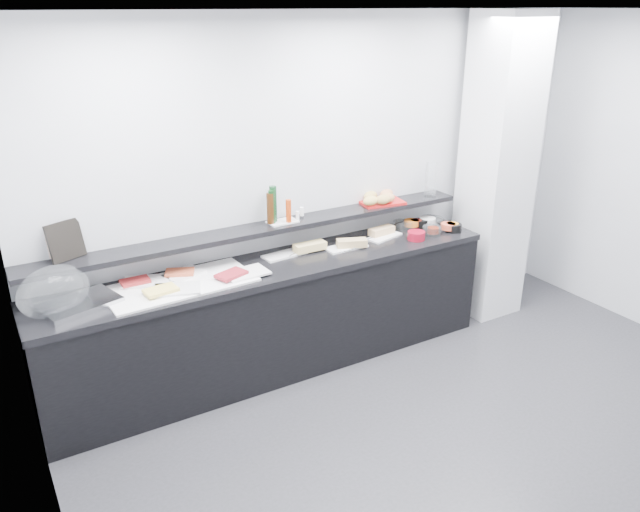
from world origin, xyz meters
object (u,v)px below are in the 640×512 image
condiment_tray (283,222)px  bread_tray (381,202)px  carafe (431,180)px  framed_print (65,241)px  cloche_base (80,304)px  sandwich_plate_mid (346,247)px

condiment_tray → bread_tray: size_ratio=0.63×
bread_tray → carafe: (0.50, -0.05, 0.14)m
framed_print → bread_tray: size_ratio=0.71×
cloche_base → condiment_tray: size_ratio=2.07×
bread_tray → framed_print: bearing=-171.6°
sandwich_plate_mid → carafe: size_ratio=1.15×
cloche_base → sandwich_plate_mid: cloche_base is taller
bread_tray → carafe: size_ratio=1.22×
cloche_base → condiment_tray: bearing=-9.1°
framed_print → bread_tray: bearing=-23.5°
bread_tray → carafe: carafe is taller
cloche_base → carafe: carafe is taller
condiment_tray → carafe: 1.47m
sandwich_plate_mid → condiment_tray: (-0.48, 0.18, 0.25)m
cloche_base → sandwich_plate_mid: size_ratio=1.38×
framed_print → carafe: (3.04, -0.08, 0.02)m
condiment_tray → carafe: bearing=-2.7°
framed_print → bread_tray: 2.55m
sandwich_plate_mid → carafe: (0.98, 0.16, 0.39)m
sandwich_plate_mid → framed_print: bearing=172.6°
bread_tray → condiment_tray: bearing=-169.1°
cloche_base → framed_print: framed_print is taller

